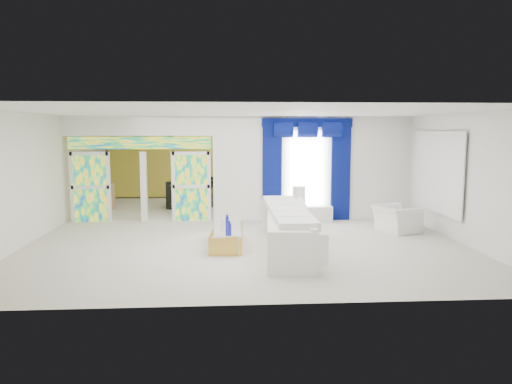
{
  "coord_description": "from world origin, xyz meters",
  "views": [
    {
      "loc": [
        -0.48,
        -13.02,
        2.6
      ],
      "look_at": [
        0.3,
        -1.2,
        1.1
      ],
      "focal_mm": 34.19,
      "sensor_mm": 36.0,
      "label": 1
    }
  ],
  "objects": [
    {
      "name": "window_pane",
      "position": [
        1.9,
        0.9,
        1.45
      ],
      "size": [
        1.0,
        0.02,
        2.3
      ],
      "primitive_type": "cube",
      "color": "white",
      "rests_on": "dividing_wall"
    },
    {
      "name": "decanters",
      "position": [
        -0.43,
        -2.29,
        0.51
      ],
      "size": [
        0.23,
        0.9,
        0.25
      ],
      "color": "navy",
      "rests_on": "coffee_table"
    },
    {
      "name": "armchair",
      "position": [
        3.95,
        -0.93,
        0.34
      ],
      "size": [
        1.19,
        1.27,
        0.67
      ],
      "primitive_type": "imported",
      "rotation": [
        0.0,
        0.0,
        1.9
      ],
      "color": "white",
      "rests_on": "ground"
    },
    {
      "name": "table_lamp",
      "position": [
        1.66,
        0.7,
        0.72
      ],
      "size": [
        0.36,
        0.36,
        0.58
      ],
      "primitive_type": "cylinder",
      "color": "silver",
      "rests_on": "console_table"
    },
    {
      "name": "tv_console",
      "position": [
        -4.46,
        3.16,
        0.43
      ],
      "size": [
        0.66,
        0.61,
        0.86
      ],
      "primitive_type": "cube",
      "rotation": [
        0.0,
        0.0,
        -0.14
      ],
      "color": "tan",
      "rests_on": "ground"
    },
    {
      "name": "blue_pelmet",
      "position": [
        1.9,
        0.87,
        2.82
      ],
      "size": [
        2.6,
        0.12,
        0.25
      ],
      "primitive_type": "cube",
      "color": "#030647",
      "rests_on": "dividing_wall"
    },
    {
      "name": "stained_panel_left",
      "position": [
        -4.28,
        1.0,
        1.0
      ],
      "size": [
        0.95,
        0.04,
        2.0
      ],
      "primitive_type": "cube",
      "color": "#994C3F",
      "rests_on": "ground"
    },
    {
      "name": "floor",
      "position": [
        0.0,
        0.0,
        0.0
      ],
      "size": [
        12.0,
        12.0,
        0.0
      ],
      "primitive_type": "plane",
      "color": "#B7AF9E",
      "rests_on": "ground"
    },
    {
      "name": "dividing_wall",
      "position": [
        2.15,
        1.0,
        1.5
      ],
      "size": [
        5.7,
        0.18,
        3.0
      ],
      "primitive_type": "cube",
      "color": "white",
      "rests_on": "ground"
    },
    {
      "name": "blue_drape_right",
      "position": [
        2.9,
        0.87,
        1.4
      ],
      "size": [
        0.55,
        0.1,
        2.8
      ],
      "primitive_type": "cube",
      "color": "#030647",
      "rests_on": "ground"
    },
    {
      "name": "piano_bench",
      "position": [
        -1.52,
        2.19,
        0.16
      ],
      "size": [
        0.99,
        0.57,
        0.31
      ],
      "primitive_type": "cube",
      "rotation": [
        0.0,
        0.0,
        -0.24
      ],
      "color": "black",
      "rests_on": "ground"
    },
    {
      "name": "white_sofa",
      "position": [
        0.93,
        -2.51,
        0.4
      ],
      "size": [
        1.29,
        4.29,
        0.8
      ],
      "primitive_type": "cube",
      "rotation": [
        0.0,
        0.0,
        -0.09
      ],
      "color": "white",
      "rests_on": "ground"
    },
    {
      "name": "chandelier",
      "position": [
        -2.3,
        3.4,
        2.65
      ],
      "size": [
        0.6,
        0.6,
        0.6
      ],
      "primitive_type": "sphere",
      "color": "gold",
      "rests_on": "ceiling"
    },
    {
      "name": "grand_piano",
      "position": [
        -1.52,
        3.79,
        0.46
      ],
      "size": [
        1.77,
        2.09,
        0.92
      ],
      "primitive_type": "cube",
      "rotation": [
        0.0,
        0.0,
        -0.24
      ],
      "color": "black",
      "rests_on": "ground"
    },
    {
      "name": "console_table",
      "position": [
        1.96,
        0.7,
        0.22
      ],
      "size": [
        1.31,
        0.44,
        0.43
      ],
      "primitive_type": "cube",
      "rotation": [
        0.0,
        0.0,
        0.02
      ],
      "color": "silver",
      "rests_on": "ground"
    },
    {
      "name": "wall_mirror",
      "position": [
        4.94,
        -1.0,
        1.55
      ],
      "size": [
        0.04,
        2.7,
        1.9
      ],
      "primitive_type": "cube",
      "color": "white",
      "rests_on": "ground"
    },
    {
      "name": "blue_drape_left",
      "position": [
        0.9,
        0.87,
        1.4
      ],
      "size": [
        0.55,
        0.1,
        2.8
      ],
      "primitive_type": "cube",
      "color": "#030647",
      "rests_on": "ground"
    },
    {
      "name": "coffee_table",
      "position": [
        -0.42,
        -2.21,
        0.21
      ],
      "size": [
        0.78,
        1.9,
        0.41
      ],
      "primitive_type": "cube",
      "rotation": [
        0.0,
        0.0,
        -0.09
      ],
      "color": "gold",
      "rests_on": "ground"
    },
    {
      "name": "stained_panel_right",
      "position": [
        -1.42,
        1.0,
        1.0
      ],
      "size": [
        0.95,
        0.04,
        2.0
      ],
      "primitive_type": "cube",
      "color": "#994C3F",
      "rests_on": "ground"
    },
    {
      "name": "stained_transom",
      "position": [
        -2.85,
        1.0,
        2.25
      ],
      "size": [
        4.0,
        0.05,
        0.35
      ],
      "primitive_type": "cube",
      "color": "#994C3F",
      "rests_on": "dividing_header"
    },
    {
      "name": "gold_curtains",
      "position": [
        0.0,
        5.9,
        1.5
      ],
      "size": [
        9.7,
        0.12,
        2.9
      ],
      "primitive_type": "cube",
      "color": "gold",
      "rests_on": "ground"
    },
    {
      "name": "dividing_header",
      "position": [
        -2.85,
        1.0,
        2.73
      ],
      "size": [
        4.3,
        0.18,
        0.55
      ],
      "primitive_type": "cube",
      "color": "white",
      "rests_on": "dividing_wall"
    }
  ]
}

